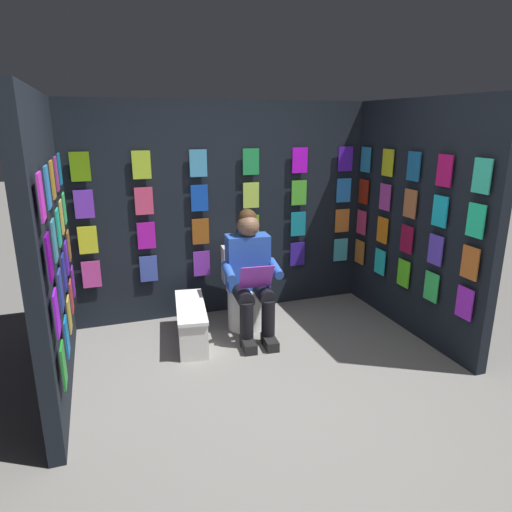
# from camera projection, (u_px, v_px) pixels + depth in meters

# --- Properties ---
(ground_plane) EXTENTS (30.00, 30.00, 0.00)m
(ground_plane) POSITION_uv_depth(u_px,v_px,m) (302.00, 414.00, 3.21)
(ground_plane) COLOR gray
(display_wall_back) EXTENTS (3.16, 0.14, 2.17)m
(display_wall_back) POSITION_uv_depth(u_px,v_px,m) (224.00, 210.00, 4.72)
(display_wall_back) COLOR black
(display_wall_back) RESTS_ON ground
(display_wall_left) EXTENTS (0.14, 1.95, 2.17)m
(display_wall_left) POSITION_uv_depth(u_px,v_px,m) (416.00, 219.00, 4.28)
(display_wall_left) COLOR black
(display_wall_left) RESTS_ON ground
(display_wall_right) EXTENTS (0.14, 1.95, 2.17)m
(display_wall_right) POSITION_uv_depth(u_px,v_px,m) (49.00, 249.00, 3.29)
(display_wall_right) COLOR black
(display_wall_right) RESTS_ON ground
(toilet) EXTENTS (0.42, 0.57, 0.77)m
(toilet) POSITION_uv_depth(u_px,v_px,m) (245.00, 293.00, 4.56)
(toilet) COLOR white
(toilet) RESTS_ON ground
(person_reading) EXTENTS (0.55, 0.71, 1.19)m
(person_reading) POSITION_uv_depth(u_px,v_px,m) (251.00, 274.00, 4.27)
(person_reading) COLOR blue
(person_reading) RESTS_ON ground
(comic_longbox_near) EXTENTS (0.37, 0.85, 0.36)m
(comic_longbox_near) POSITION_uv_depth(u_px,v_px,m) (191.00, 323.00, 4.23)
(comic_longbox_near) COLOR white
(comic_longbox_near) RESTS_ON ground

